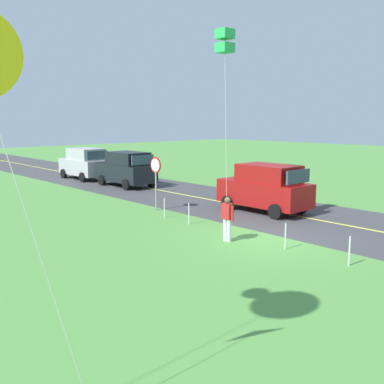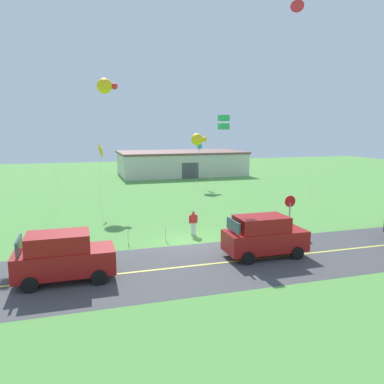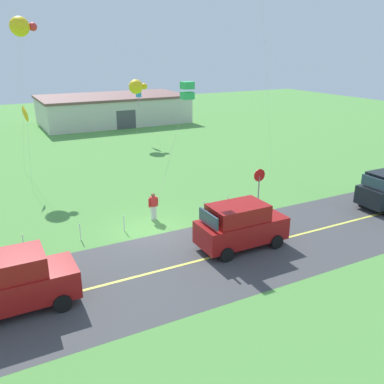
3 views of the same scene
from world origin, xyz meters
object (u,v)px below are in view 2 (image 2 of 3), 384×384
Objects in this scene: kite_blue_mid at (198,139)px; kite_pink_drift at (199,145)px; kite_cyan_top at (297,8)px; warehouse_distant at (181,163)px; stop_sign at (290,207)px; kite_orange_near at (105,86)px; kite_red_low at (223,123)px; kite_yellow_high at (102,150)px; car_suv_foreground at (264,236)px; person_adult_near at (193,222)px; car_parked_west_near at (63,256)px.

kite_blue_mid is 1.11× the size of kite_pink_drift.
kite_cyan_top is 30.42m from warehouse_distant.
warehouse_distant is at bearing 86.96° from stop_sign.
kite_pink_drift is 14.46m from kite_orange_near.
kite_red_low is 12.95m from kite_yellow_high.
car_suv_foreground is 0.26× the size of kite_cyan_top.
warehouse_distant is at bearing 170.44° from person_adult_near.
kite_cyan_top is (4.47, 7.43, 14.69)m from stop_sign.
kite_pink_drift is at bearing 87.67° from stop_sign.
kite_cyan_top is at bearing 31.72° from car_parked_west_near.
kite_orange_near is at bearing 124.69° from stop_sign.
kite_cyan_top is at bearing 38.39° from kite_red_low.
kite_orange_near is (-5.76, 14.83, 3.47)m from kite_red_low.
kite_yellow_high is at bearing -139.85° from kite_blue_mid.
person_adult_near is at bearing 115.33° from car_suv_foreground.
warehouse_distant is (1.50, 13.04, -3.87)m from kite_blue_mid.
kite_orange_near is 24.19m from warehouse_distant.
person_adult_near is 19.79m from kite_cyan_top.
kite_red_low is (9.35, 4.19, 6.06)m from car_parked_west_near.
kite_cyan_top is 0.93× the size of warehouse_distant.
car_parked_west_near is 0.26× the size of kite_cyan_top.
kite_cyan_top is at bearing 123.33° from person_adult_near.
kite_pink_drift is (7.04, 20.50, 4.11)m from person_adult_near.
kite_pink_drift is at bearing 79.78° from car_suv_foreground.
kite_red_low reaches higher than warehouse_distant.
car_suv_foreground is 0.77× the size of kite_pink_drift.
kite_blue_mid is at bearing 60.09° from car_parked_west_near.
stop_sign is 0.40× the size of kite_blue_mid.
kite_orange_near is at bearing -158.27° from person_adult_near.
kite_yellow_high is at bearing 116.81° from car_suv_foreground.
car_suv_foreground is at bearing -100.22° from kite_pink_drift.
kite_orange_near reaches higher than kite_blue_mid.
kite_blue_mid reaches higher than stop_sign.
stop_sign is (3.72, 3.59, 0.65)m from car_suv_foreground.
kite_pink_drift is (12.08, 10.84, -0.10)m from kite_yellow_high.
kite_red_low reaches higher than kite_yellow_high.
car_suv_foreground is at bearing -63.19° from kite_yellow_high.
person_adult_near is at bearing 138.70° from kite_red_low.
kite_blue_mid is 0.56× the size of kite_orange_near.
kite_blue_mid is (6.44, 19.35, 4.76)m from person_adult_near.
kite_cyan_top reaches higher than stop_sign.
kite_red_low is 0.45× the size of kite_cyan_top.
kite_red_low is (-0.92, 3.80, 6.06)m from car_suv_foreground.
car_suv_foreground is at bearing -136.01° from stop_sign.
person_adult_near is 0.09× the size of warehouse_distant.
warehouse_distant is (5.52, 37.50, 0.60)m from car_suv_foreground.
kite_yellow_high is 19.73m from kite_cyan_top.
warehouse_distant reaches higher than stop_sign.
kite_pink_drift is at bearing 62.66° from kite_blue_mid.
car_parked_west_near is 0.77× the size of kite_pink_drift.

